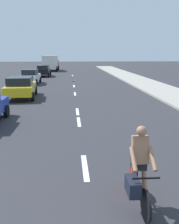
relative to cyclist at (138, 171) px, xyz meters
name	(u,v)px	position (x,y,z in m)	size (l,w,h in m)	color
ground_plane	(75,95)	(-1.02, 15.64, -0.83)	(160.00, 160.00, 0.00)	#2D2D33
sidewalk_strip	(160,89)	(6.68, 17.64, -0.76)	(3.60, 80.00, 0.14)	#9E998E
lane_stripe_2	(85,167)	(-1.02, 2.08, -0.83)	(0.16, 1.80, 0.01)	white
lane_stripe_3	(79,122)	(-1.02, 7.26, -0.83)	(0.16, 1.80, 0.01)	white
lane_stripe_4	(77,111)	(-1.02, 9.53, -0.83)	(0.16, 1.80, 0.01)	white
lane_stripe_5	(75,94)	(-1.02, 16.09, -0.83)	(0.16, 1.80, 0.01)	white
lane_stripe_6	(74,86)	(-1.02, 21.19, -0.83)	(0.16, 1.80, 0.01)	white
lane_stripe_7	(73,82)	(-1.02, 25.36, -0.83)	(0.16, 1.80, 0.01)	white
lane_stripe_8	(73,82)	(-1.02, 25.07, -0.83)	(0.16, 1.80, 0.01)	white
lane_stripe_9	(73,75)	(-1.02, 33.64, -0.83)	(0.16, 1.80, 0.01)	white
cyclist	(138,171)	(0.00, 0.00, 0.00)	(0.62, 1.71, 1.82)	black
parked_car_yellow	(21,87)	(-5.05, 14.49, 0.01)	(2.29, 4.66, 1.57)	gold
parked_car_white	(31,76)	(-5.60, 23.32, 0.00)	(1.92, 3.89, 1.57)	white
parked_car_black	(44,71)	(-5.09, 32.33, 0.01)	(1.93, 4.02, 1.57)	black
delivery_truck	(51,63)	(-4.89, 44.03, 0.67)	(2.86, 6.33, 2.80)	maroon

